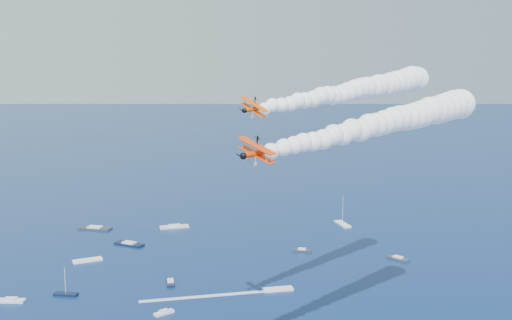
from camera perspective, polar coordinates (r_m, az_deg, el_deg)
name	(u,v)px	position (r m, az deg, el deg)	size (l,w,h in m)	color
biplane_lead	(254,109)	(124.80, -0.15, 4.88)	(6.54, 7.33, 4.42)	#EC4D04
biplane_trail	(258,153)	(99.30, 0.19, 0.70)	(7.29, 8.17, 4.92)	#EE3805
smoke_trail_lead	(351,91)	(149.37, 9.01, 6.48)	(64.38, 23.83, 12.06)	white
smoke_trail_trail	(381,124)	(123.10, 11.76, 3.37)	(65.17, 20.86, 12.06)	white
spectator_boats	(114,276)	(206.73, -13.32, -10.70)	(216.56, 168.44, 0.70)	white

